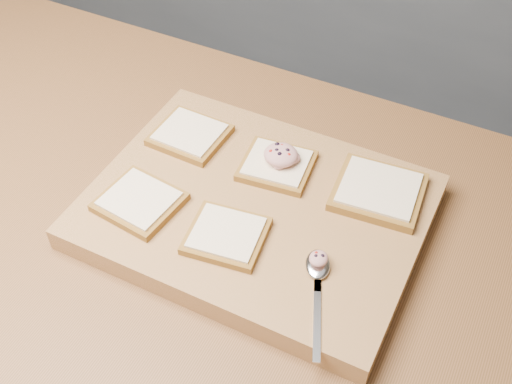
% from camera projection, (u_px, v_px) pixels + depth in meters
% --- Properties ---
extents(island_counter, '(2.00, 0.80, 0.90)m').
position_uv_depth(island_counter, '(206.00, 350.00, 1.34)').
color(island_counter, slate).
rests_on(island_counter, ground).
extents(back_counter, '(3.60, 0.62, 0.94)m').
position_uv_depth(back_counter, '(412.00, 15.00, 2.20)').
color(back_counter, slate).
rests_on(back_counter, ground).
extents(cutting_board, '(0.50, 0.38, 0.04)m').
position_uv_depth(cutting_board, '(256.00, 211.00, 0.98)').
color(cutting_board, '#AB7649').
rests_on(cutting_board, island_counter).
extents(bread_far_left, '(0.12, 0.11, 0.02)m').
position_uv_depth(bread_far_left, '(190.00, 135.00, 1.06)').
color(bread_far_left, olive).
rests_on(bread_far_left, cutting_board).
extents(bread_far_center, '(0.12, 0.11, 0.02)m').
position_uv_depth(bread_far_center, '(277.00, 165.00, 1.01)').
color(bread_far_center, olive).
rests_on(bread_far_center, cutting_board).
extents(bread_far_right, '(0.14, 0.13, 0.02)m').
position_uv_depth(bread_far_right, '(379.00, 191.00, 0.97)').
color(bread_far_right, olive).
rests_on(bread_far_right, cutting_board).
extents(bread_near_left, '(0.12, 0.12, 0.02)m').
position_uv_depth(bread_near_left, '(140.00, 201.00, 0.96)').
color(bread_near_left, olive).
rests_on(bread_near_left, cutting_board).
extents(bread_near_center, '(0.12, 0.11, 0.02)m').
position_uv_depth(bread_near_center, '(226.00, 235.00, 0.92)').
color(bread_near_center, olive).
rests_on(bread_near_center, cutting_board).
extents(tuna_salad_dollop, '(0.05, 0.05, 0.03)m').
position_uv_depth(tuna_salad_dollop, '(281.00, 155.00, 1.00)').
color(tuna_salad_dollop, '#D48E88').
rests_on(tuna_salad_dollop, bread_far_center).
extents(spoon, '(0.09, 0.17, 0.01)m').
position_uv_depth(spoon, '(318.00, 272.00, 0.87)').
color(spoon, silver).
rests_on(spoon, cutting_board).
extents(spoon_salad, '(0.03, 0.03, 0.02)m').
position_uv_depth(spoon_salad, '(319.00, 258.00, 0.87)').
color(spoon_salad, '#D48E88').
rests_on(spoon_salad, spoon).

